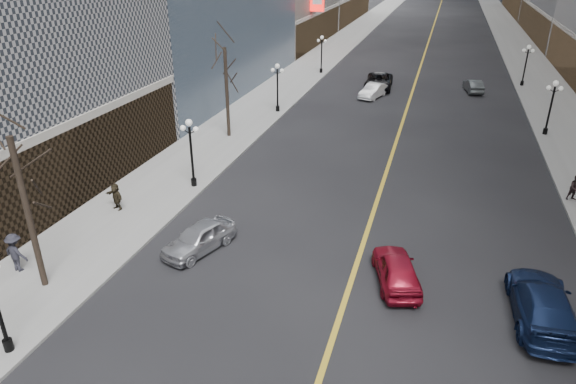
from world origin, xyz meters
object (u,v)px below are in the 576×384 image
Objects in this scene: streetlamp_west_2 at (277,83)px; car_nb_near at (199,238)px; car_sb_near at (542,303)px; streetlamp_west_1 at (191,146)px; car_nb_mid at (373,91)px; streetlamp_west_3 at (322,50)px; car_nb_far at (379,81)px; car_sb_mid at (397,269)px; streetlamp_east_3 at (526,61)px; streetlamp_east_2 at (552,102)px; car_sb_far at (473,86)px.

streetlamp_west_2 is 25.36m from car_nb_near.
streetlamp_west_2 is at bearing -55.00° from car_sb_near.
car_sb_near reaches higher than car_nb_near.
streetlamp_west_1 reaches higher than car_nb_mid.
car_nb_far is (8.02, -5.88, -2.04)m from streetlamp_west_3.
car_nb_far is (4.26, 37.11, 0.12)m from car_nb_near.
streetlamp_west_2 is 1.04× the size of car_nb_near.
streetlamp_west_3 is 1.04× the size of car_nb_near.
car_sb_near reaches higher than car_sb_mid.
car_nb_near is 0.76× the size of car_sb_near.
car_nb_near is at bearing -81.24° from car_nb_mid.
car_sb_near is at bearing -54.80° from car_nb_mid.
streetlamp_west_3 is 1.04× the size of car_nb_mid.
streetlamp_west_3 is at bearing 180.00° from streetlamp_east_3.
streetlamp_east_2 and streetlamp_east_3 have the same top height.
streetlamp_east_3 reaches higher than car_sb_far.
streetlamp_west_2 is (-23.60, 0.00, 0.00)m from streetlamp_east_2.
car_nb_far is at bearing 56.52° from streetlamp_west_2.
streetlamp_east_3 reaches higher than car_nb_far.
car_nb_near is 1.05× the size of car_sb_far.
streetlamp_west_1 and streetlamp_west_2 have the same top height.
streetlamp_west_1 is 8.22m from car_nb_near.
streetlamp_west_3 is (-23.60, 18.00, 0.00)m from streetlamp_east_2.
car_sb_near is 1.31× the size of car_sb_mid.
car_nb_far is 1.08× the size of car_sb_near.
streetlamp_west_2 is 18.00m from streetlamp_west_3.
car_nb_far is at bearing -2.53° from car_sb_far.
streetlamp_west_1 is 21.52m from car_sb_near.
car_sb_far is at bearing -141.64° from streetlamp_east_3.
car_sb_mid is (13.80, -43.01, -2.15)m from streetlamp_west_3.
car_sb_far is (-5.45, 13.69, -2.22)m from streetlamp_east_2.
streetlamp_west_2 reaches higher than car_nb_mid.
car_nb_near is at bearing -128.45° from streetlamp_east_2.
streetlamp_west_3 is (0.00, 18.00, 0.00)m from streetlamp_west_2.
streetlamp_east_2 is at bearing 71.49° from car_nb_near.
streetlamp_east_3 reaches higher than car_sb_near.
streetlamp_west_2 is at bearing 90.00° from streetlamp_west_1.
car_sb_far is (10.14, 1.57, -0.18)m from car_nb_far.
car_sb_mid is at bearing -111.39° from streetlamp_east_2.
car_nb_near is 0.70× the size of car_nb_far.
car_sb_far is at bearing -113.17° from car_sb_mid.
streetlamp_east_2 is 1.03× the size of car_sb_mid.
streetlamp_east_3 is at bearing -152.95° from car_sb_far.
car_nb_far is 1.50× the size of car_sb_far.
streetlamp_west_3 is 1.09× the size of car_sb_far.
streetlamp_west_3 reaches higher than car_nb_near.
streetlamp_east_3 is at bearing -97.29° from car_sb_near.
car_nb_mid is at bearing -148.00° from streetlamp_east_3.
streetlamp_west_2 and streetlamp_west_3 have the same top height.
streetlamp_east_3 reaches higher than car_sb_mid.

